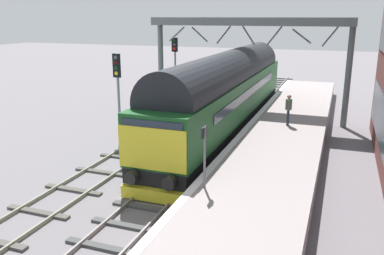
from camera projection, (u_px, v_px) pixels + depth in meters
The scene contains 10 objects.
ground_plane at pixel (181, 175), 17.51m from camera, with size 140.00×140.00×0.00m, color slate.
track_main at pixel (181, 174), 17.49m from camera, with size 2.50×60.00×0.15m.
track_adjacent_west at pixel (113, 164), 18.60m from camera, with size 2.50×60.00×0.15m.
station_platform at pixel (264, 175), 16.18m from camera, with size 4.00×44.00×1.01m.
diesel_locomotive at pixel (227, 90), 23.40m from camera, with size 2.74×20.37×4.68m.
signal_post_mid at pixel (118, 84), 22.01m from camera, with size 0.44×0.22×4.68m.
signal_post_far at pixel (175, 64), 29.30m from camera, with size 0.44×0.22×5.12m.
platform_number_sign at pixel (204, 148), 13.39m from camera, with size 0.10×0.44×2.12m.
waiting_passenger at pixel (289, 107), 21.35m from camera, with size 0.37×0.51×1.64m.
overhead_footbridge at pixel (249, 27), 25.51m from camera, with size 12.63×2.00×6.52m.
Camera 1 is at (6.10, -15.16, 6.62)m, focal length 38.05 mm.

